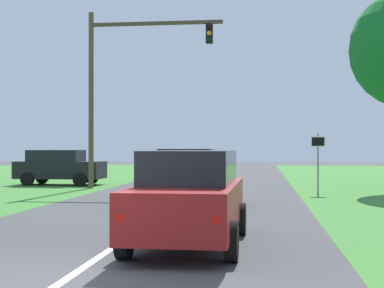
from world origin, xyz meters
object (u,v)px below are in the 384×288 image
object	(u,v)px
red_suv_near	(190,196)
traffic_light	(122,74)
pickup_truck_lead	(188,177)
keep_moving_sign	(318,155)
crossing_suv_far	(59,167)

from	to	relation	value
red_suv_near	traffic_light	xyz separation A→B (m)	(-5.18, 15.42, 4.43)
red_suv_near	pickup_truck_lead	bearing A→B (deg)	97.70
traffic_light	keep_moving_sign	bearing A→B (deg)	-11.93
red_suv_near	traffic_light	size ratio (longest dim) A/B	0.60
red_suv_near	pickup_truck_lead	xyz separation A→B (m)	(-1.05, 7.76, -0.02)
crossing_suv_far	keep_moving_sign	bearing A→B (deg)	-17.67
keep_moving_sign	crossing_suv_far	distance (m)	13.49
pickup_truck_lead	crossing_suv_far	world-z (taller)	pickup_truck_lead
pickup_truck_lead	crossing_suv_far	size ratio (longest dim) A/B	1.07
red_suv_near	keep_moving_sign	bearing A→B (deg)	74.37
red_suv_near	pickup_truck_lead	world-z (taller)	pickup_truck_lead
pickup_truck_lead	red_suv_near	bearing A→B (deg)	-82.30
red_suv_near	traffic_light	bearing A→B (deg)	108.56
pickup_truck_lead	traffic_light	distance (m)	9.77
traffic_light	crossing_suv_far	world-z (taller)	traffic_light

